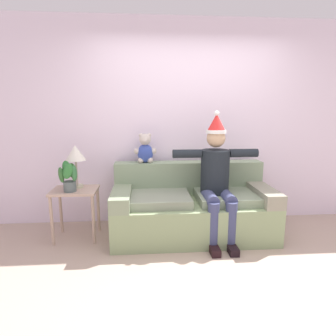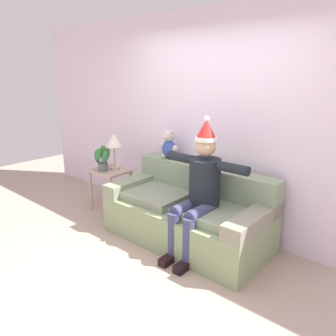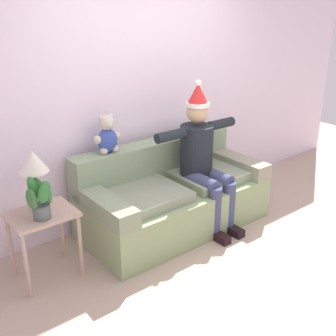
% 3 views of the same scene
% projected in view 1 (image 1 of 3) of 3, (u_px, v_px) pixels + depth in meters
% --- Properties ---
extents(ground_plane, '(10.00, 10.00, 0.00)m').
position_uv_depth(ground_plane, '(208.00, 277.00, 2.71)').
color(ground_plane, tan).
extents(back_wall, '(7.00, 0.10, 2.70)m').
position_uv_depth(back_wall, '(186.00, 123.00, 3.96)').
color(back_wall, silver).
rests_on(back_wall, ground_plane).
extents(couch, '(1.93, 0.93, 0.86)m').
position_uv_depth(couch, '(192.00, 207.00, 3.63)').
color(couch, gray).
rests_on(couch, ground_plane).
extents(person_seated, '(1.02, 0.77, 1.52)m').
position_uv_depth(person_seated, '(217.00, 176.00, 3.40)').
color(person_seated, black).
rests_on(person_seated, ground_plane).
extents(teddy_bear, '(0.29, 0.17, 0.38)m').
position_uv_depth(teddy_bear, '(145.00, 149.00, 3.73)').
color(teddy_bear, '#3449A0').
rests_on(teddy_bear, couch).
extents(side_table, '(0.53, 0.42, 0.61)m').
position_uv_depth(side_table, '(75.00, 198.00, 3.46)').
color(side_table, tan).
rests_on(side_table, ground_plane).
extents(table_lamp, '(0.24, 0.24, 0.51)m').
position_uv_depth(table_lamp, '(76.00, 155.00, 3.44)').
color(table_lamp, '#BABA97').
rests_on(table_lamp, side_table).
extents(potted_plant, '(0.24, 0.26, 0.36)m').
position_uv_depth(potted_plant, '(69.00, 176.00, 3.30)').
color(potted_plant, '#4F5C5C').
rests_on(potted_plant, side_table).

